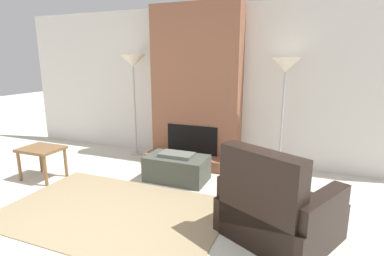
{
  "coord_description": "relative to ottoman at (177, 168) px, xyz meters",
  "views": [
    {
      "loc": [
        1.78,
        -1.71,
        1.74
      ],
      "look_at": [
        0.0,
        2.79,
        0.62
      ],
      "focal_mm": 28.0,
      "sensor_mm": 36.0,
      "label": 1
    }
  ],
  "objects": [
    {
      "name": "ottoman",
      "position": [
        0.0,
        0.0,
        0.0
      ],
      "size": [
        0.89,
        0.52,
        0.41
      ],
      "color": "#474C42",
      "rests_on": "ground_plane"
    },
    {
      "name": "side_table",
      "position": [
        -1.86,
        -0.68,
        0.21
      ],
      "size": [
        0.58,
        0.45,
        0.48
      ],
      "color": "brown",
      "rests_on": "ground_plane"
    },
    {
      "name": "wall_back",
      "position": [
        -0.06,
        1.16,
        1.11
      ],
      "size": [
        7.32,
        0.06,
        2.6
      ],
      "primitive_type": "cube",
      "color": "silver",
      "rests_on": "ground_plane"
    },
    {
      "name": "floor_lamp_left",
      "position": [
        -1.22,
        0.86,
        1.45
      ],
      "size": [
        0.43,
        0.43,
        1.81
      ],
      "color": "#ADADB2",
      "rests_on": "ground_plane"
    },
    {
      "name": "armchair",
      "position": [
        1.5,
        -0.98,
        0.09
      ],
      "size": [
        1.28,
        1.24,
        0.96
      ],
      "rotation": [
        0.0,
        0.0,
        2.67
      ],
      "color": "black",
      "rests_on": "ground_plane"
    },
    {
      "name": "area_rug",
      "position": [
        -0.3,
        -1.14,
        -0.18
      ],
      "size": [
        2.55,
        1.64,
        0.01
      ],
      "primitive_type": "cube",
      "color": "#9E8966",
      "rests_on": "ground_plane"
    },
    {
      "name": "fireplace",
      "position": [
        -0.06,
        0.92,
        1.04
      ],
      "size": [
        1.5,
        0.69,
        2.6
      ],
      "color": "#935B42",
      "rests_on": "ground_plane"
    },
    {
      "name": "floor_lamp_right",
      "position": [
        1.36,
        0.86,
        1.4
      ],
      "size": [
        0.43,
        0.43,
        1.76
      ],
      "color": "#ADADB2",
      "rests_on": "ground_plane"
    }
  ]
}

